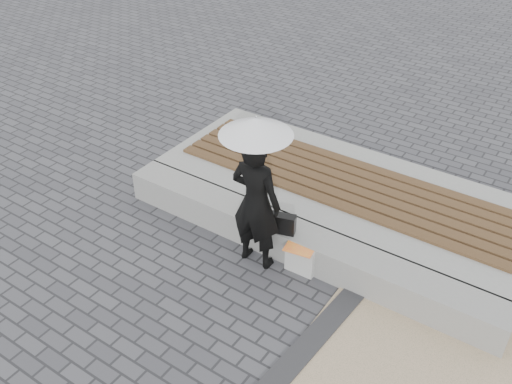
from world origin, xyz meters
TOP-DOWN VIEW (x-y plane):
  - ground at (0.00, 0.00)m, footprint 80.00×80.00m
  - seating_ledge at (0.00, 1.60)m, footprint 5.00×0.45m
  - timber_platform at (0.00, 2.80)m, footprint 5.00×2.00m
  - timber_decking at (0.00, 2.80)m, footprint 4.60×1.20m
  - woman at (-0.37, 1.25)m, footprint 0.64×0.43m
  - parasol at (-0.37, 1.25)m, footprint 0.80×0.80m
  - handbag at (-0.16, 1.45)m, footprint 0.37×0.22m
  - canvas_tote at (0.18, 1.39)m, footprint 0.37×0.16m
  - magazine at (0.18, 1.34)m, footprint 0.38×0.30m

SIDE VIEW (x-z plane):
  - ground at x=0.00m, z-range 0.00..0.00m
  - canvas_tote at x=0.18m, z-range 0.00..0.38m
  - seating_ledge at x=0.00m, z-range 0.00..0.40m
  - timber_platform at x=0.00m, z-range 0.00..0.40m
  - magazine at x=0.18m, z-range 0.38..0.39m
  - timber_decking at x=0.00m, z-range 0.40..0.44m
  - handbag at x=-0.16m, z-range 0.40..0.64m
  - woman at x=-0.37m, z-range 0.00..1.70m
  - parasol at x=-0.37m, z-range 1.32..2.34m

